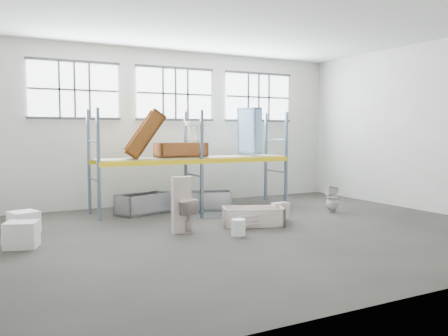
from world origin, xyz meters
TOP-DOWN VIEW (x-y plane):
  - floor at (0.00, 0.00)m, footprint 12.00×10.00m
  - ceiling at (0.00, 0.00)m, footprint 12.00×10.00m
  - wall_back at (0.00, 5.05)m, footprint 12.00×0.10m
  - wall_front at (0.00, -5.05)m, footprint 12.00×0.10m
  - wall_right at (6.05, 0.00)m, footprint 0.10×10.00m
  - window_left at (-3.20, 4.94)m, footprint 2.60×0.04m
  - window_mid at (0.00, 4.94)m, footprint 2.60×0.04m
  - window_right at (3.20, 4.94)m, footprint 2.60×0.04m
  - rack_upright_la at (-3.00, 2.90)m, footprint 0.08×0.08m
  - rack_upright_lb at (-3.00, 4.10)m, footprint 0.08×0.08m
  - rack_upright_ma at (0.00, 2.90)m, footprint 0.08×0.08m
  - rack_upright_mb at (0.00, 4.10)m, footprint 0.08×0.08m
  - rack_upright_ra at (3.00, 2.90)m, footprint 0.08×0.08m
  - rack_upright_rb at (3.00, 4.10)m, footprint 0.08×0.08m
  - rack_beam_front at (0.00, 2.90)m, footprint 6.00×0.10m
  - rack_beam_back at (0.00, 4.10)m, footprint 6.00×0.10m
  - shelf_deck at (0.00, 3.50)m, footprint 5.90×1.10m
  - wet_patch at (0.00, 2.70)m, footprint 1.80×1.80m
  - bathtub_beige at (0.32, 0.53)m, footprint 1.71×1.27m
  - cistern_spare at (1.22, 0.62)m, footprint 0.46×0.23m
  - sink_in_tub at (0.29, 0.61)m, footprint 0.57×0.57m
  - toilet_beige at (-1.56, 0.65)m, footprint 0.54×0.84m
  - cistern_tall at (-1.63, 0.56)m, footprint 0.47×0.34m
  - toilet_white at (3.41, 1.10)m, footprint 0.48×0.48m
  - steel_tub_left at (-1.58, 3.45)m, footprint 1.74×1.27m
  - steel_tub_right at (0.40, 3.36)m, footprint 1.61×1.14m
  - rust_tub_flat at (-0.37, 3.59)m, footprint 1.51×0.71m
  - rust_tub_tilted at (-1.60, 3.33)m, footprint 1.30×0.91m
  - sink_on_shelf at (-0.02, 3.19)m, footprint 0.81×0.69m
  - blue_tub_upright at (2.08, 3.65)m, footprint 0.71×0.83m
  - bucket at (-0.61, -0.36)m, footprint 0.39×0.39m
  - carton_near at (-5.08, 0.74)m, footprint 0.77×0.72m
  - carton_far at (-4.90, 2.36)m, footprint 0.74×0.74m

SIDE VIEW (x-z plane):
  - floor at x=0.00m, z-range -0.10..0.00m
  - wet_patch at x=0.00m, z-range 0.00..0.00m
  - sink_in_tub at x=0.29m, z-range 0.08..0.24m
  - bucket at x=-0.61m, z-range 0.00..0.38m
  - bathtub_beige at x=0.32m, z-range 0.00..0.45m
  - carton_far at x=-4.90m, z-range 0.00..0.49m
  - carton_near at x=-5.08m, z-range 0.00..0.53m
  - steel_tub_right at x=0.40m, z-range 0.00..0.54m
  - cistern_spare at x=1.22m, z-range 0.06..0.50m
  - steel_tub_left at x=-1.58m, z-range 0.00..0.58m
  - toilet_beige at x=-1.56m, z-range 0.00..0.80m
  - toilet_white at x=3.41m, z-range 0.00..0.82m
  - cistern_tall at x=-1.63m, z-range 0.00..1.32m
  - rack_upright_la at x=-3.00m, z-range 0.00..3.00m
  - rack_upright_lb at x=-3.00m, z-range 0.00..3.00m
  - rack_upright_ma at x=0.00m, z-range 0.00..3.00m
  - rack_upright_mb at x=0.00m, z-range 0.00..3.00m
  - rack_upright_ra at x=3.00m, z-range 0.00..3.00m
  - rack_upright_rb at x=3.00m, z-range 0.00..3.00m
  - rack_beam_front at x=0.00m, z-range 1.43..1.57m
  - rack_beam_back at x=0.00m, z-range 1.43..1.57m
  - shelf_deck at x=0.00m, z-range 1.57..1.59m
  - rust_tub_flat at x=-0.37m, z-range 1.61..2.03m
  - sink_on_shelf at x=-0.02m, z-range 1.78..2.41m
  - rust_tub_tilted at x=-1.60m, z-range 1.57..3.02m
  - blue_tub_upright at x=2.08m, z-range 1.64..3.15m
  - wall_back at x=0.00m, z-range 0.00..5.00m
  - wall_front at x=0.00m, z-range 0.00..5.00m
  - wall_right at x=6.05m, z-range 0.00..5.00m
  - window_left at x=-3.20m, z-range 2.80..4.40m
  - window_mid at x=0.00m, z-range 2.80..4.40m
  - window_right at x=3.20m, z-range 2.80..4.40m
  - ceiling at x=0.00m, z-range 5.00..5.10m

